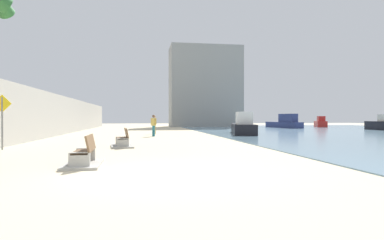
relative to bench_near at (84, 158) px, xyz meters
The scene contains 12 objects.
ground_plane 16.22m from the bench_near, 83.06° to the left, with size 120.00×120.00×0.00m, color beige.
seawall 17.10m from the bench_near, 108.99° to the left, with size 0.80×64.00×3.48m, color #ADAAA3.
bench_near is the anchor object (origin of this frame).
bench_far 6.64m from the bench_near, 82.92° to the left, with size 1.32×2.21×0.98m.
person_walking 16.13m from the bench_near, 80.17° to the left, with size 0.45×0.34×1.76m.
person_standing 19.60m from the bench_near, 81.31° to the left, with size 0.38×0.42×1.74m.
boat_far_left 41.30m from the bench_near, 56.77° to the left, with size 2.69×7.80×2.05m.
boat_outer 21.33m from the bench_near, 58.74° to the left, with size 3.65×7.96×2.00m.
boat_nearest 39.16m from the bench_near, 38.54° to the left, with size 1.79×4.90×1.89m.
boat_distant 48.19m from the bench_near, 51.32° to the left, with size 3.12×4.96×1.73m.
pedestrian_sign 7.66m from the bench_near, 128.86° to the left, with size 0.85×0.08×2.62m.
harbor_building 46.31m from the bench_near, 74.17° to the left, with size 12.00×6.00×13.58m, color gray.
Camera 1 is at (-0.13, -8.81, 1.52)m, focal length 30.43 mm.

